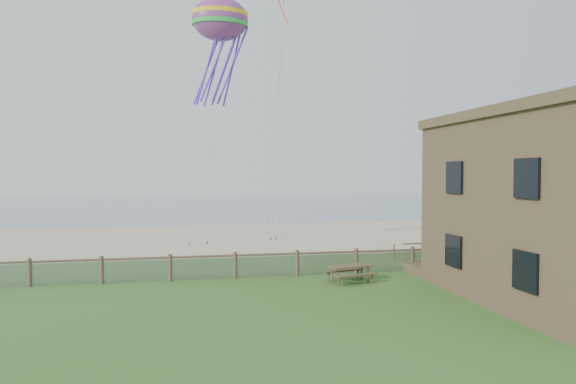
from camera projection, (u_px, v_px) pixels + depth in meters
ground at (332, 307)px, 18.96m from camera, size 160.00×160.00×0.00m
sand_beach at (253, 236)px, 40.51m from camera, size 72.00×20.00×0.02m
ocean at (218, 204)px, 83.60m from camera, size 160.00×68.00×0.02m
chainlink_fence at (297, 265)px, 24.82m from camera, size 36.20×0.20×1.25m
motel_deck at (547, 265)px, 26.43m from camera, size 15.00×2.00×0.50m
picnic_table at (350, 273)px, 23.43m from camera, size 2.28×1.90×0.84m
octopus_kite at (220, 49)px, 32.61m from camera, size 4.22×3.60×7.34m
kite_red at (284, 0)px, 33.79m from camera, size 1.97×1.86×2.44m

